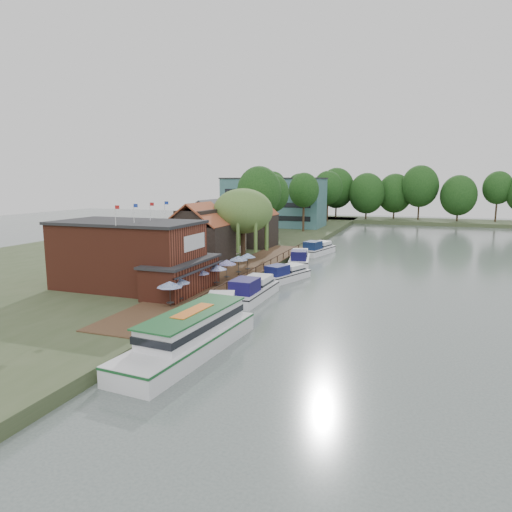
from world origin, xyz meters
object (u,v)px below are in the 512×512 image
(umbrella_3, at_px, (217,275))
(cruiser_4, at_px, (318,247))
(cottage_a, at_px, (199,234))
(swan, at_px, (177,337))
(cottage_b, at_px, (211,227))
(umbrella_5, at_px, (239,265))
(pub, at_px, (144,255))
(cruiser_3, at_px, (300,257))
(hotel_block, at_px, (274,202))
(umbrella_4, at_px, (227,270))
(umbrella_0, at_px, (170,294))
(cruiser_0, at_px, (219,308))
(umbrella_6, at_px, (248,262))
(tour_boat, at_px, (188,333))
(cottage_c, at_px, (254,222))
(cruiser_2, at_px, (285,272))
(cruiser_1, at_px, (252,287))
(willow, at_px, (243,225))
(umbrella_1, at_px, (179,290))
(umbrella_2, at_px, (200,280))

(umbrella_3, relative_size, cruiser_4, 0.24)
(cottage_a, bearing_deg, swan, -67.13)
(cottage_b, xyz_separation_m, umbrella_5, (10.87, -15.17, -2.96))
(pub, relative_size, cruiser_3, 2.00)
(hotel_block, bearing_deg, umbrella_4, -77.16)
(umbrella_3, bearing_deg, umbrella_4, 93.09)
(umbrella_0, bearing_deg, cruiser_0, 7.11)
(cottage_b, bearing_deg, umbrella_3, -63.25)
(umbrella_4, height_order, swan, umbrella_4)
(hotel_block, distance_m, umbrella_6, 61.03)
(cottage_a, height_order, cruiser_3, cottage_a)
(tour_boat, bearing_deg, cottage_c, 109.15)
(hotel_block, distance_m, cottage_b, 46.21)
(cottage_c, xyz_separation_m, cruiser_4, (11.15, 1.53, -4.03))
(pub, relative_size, umbrella_0, 8.32)
(cruiser_2, bearing_deg, cruiser_4, 111.59)
(umbrella_4, bearing_deg, cottage_c, 103.70)
(cottage_b, xyz_separation_m, cruiser_1, (15.01, -21.60, -3.96))
(willow, relative_size, cruiser_3, 1.04)
(umbrella_4, relative_size, umbrella_6, 1.00)
(umbrella_3, bearing_deg, umbrella_0, -93.07)
(hotel_block, bearing_deg, cruiser_3, -67.95)
(hotel_block, distance_m, umbrella_5, 63.14)
(umbrella_1, bearing_deg, umbrella_2, 91.87)
(cottage_c, bearing_deg, tour_boat, -75.54)
(hotel_block, relative_size, cruiser_0, 2.48)
(cottage_a, bearing_deg, tour_boat, -64.84)
(cottage_b, relative_size, willow, 0.92)
(cottage_b, bearing_deg, willow, -33.69)
(cottage_b, xyz_separation_m, umbrella_1, (10.37, -28.88, -2.96))
(umbrella_4, height_order, cruiser_3, umbrella_4)
(pub, distance_m, cottage_b, 25.33)
(umbrella_0, bearing_deg, cruiser_3, 81.84)
(cottage_a, relative_size, umbrella_5, 3.62)
(cruiser_3, bearing_deg, umbrella_2, -112.12)
(cruiser_1, bearing_deg, hotel_block, 107.04)
(hotel_block, relative_size, umbrella_0, 10.56)
(willow, distance_m, umbrella_4, 14.20)
(cruiser_1, bearing_deg, cottage_b, 126.13)
(umbrella_3, distance_m, cruiser_1, 4.31)
(umbrella_0, xyz_separation_m, umbrella_4, (0.31, 12.27, 0.00))
(pub, xyz_separation_m, umbrella_0, (6.34, -5.55, -2.36))
(cottage_c, xyz_separation_m, umbrella_6, (7.21, -21.90, -2.96))
(cottage_a, height_order, umbrella_0, cottage_a)
(pub, height_order, cruiser_4, pub)
(cottage_c, distance_m, umbrella_3, 31.37)
(pub, distance_m, cruiser_0, 12.53)
(pub, distance_m, umbrella_4, 9.74)
(hotel_block, xyz_separation_m, umbrella_2, (14.22, -70.22, -4.86))
(cruiser_0, xyz_separation_m, cruiser_3, (-0.29, 29.81, -0.04))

